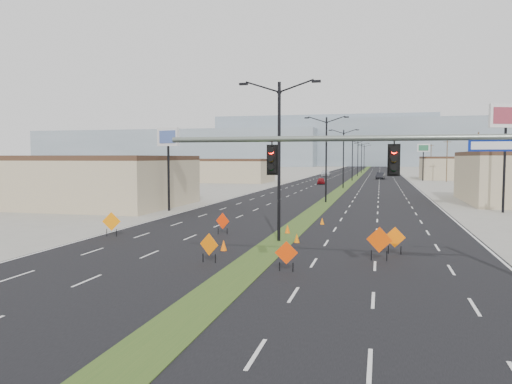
% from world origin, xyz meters
% --- Properties ---
extents(ground, '(600.00, 600.00, 0.00)m').
position_xyz_m(ground, '(0.00, 0.00, 0.00)').
color(ground, gray).
rests_on(ground, ground).
extents(road_surface, '(25.00, 400.00, 0.02)m').
position_xyz_m(road_surface, '(0.00, 100.00, 0.00)').
color(road_surface, black).
rests_on(road_surface, ground).
extents(median_strip, '(2.00, 400.00, 0.04)m').
position_xyz_m(median_strip, '(0.00, 100.00, 0.00)').
color(median_strip, '#2B4D1B').
rests_on(median_strip, ground).
extents(building_sw_near, '(40.00, 16.00, 5.00)m').
position_xyz_m(building_sw_near, '(-35.00, 30.00, 2.50)').
color(building_sw_near, tan).
rests_on(building_sw_near, ground).
extents(building_sw_far, '(30.00, 14.00, 4.50)m').
position_xyz_m(building_sw_far, '(-32.00, 85.00, 2.25)').
color(building_sw_far, tan).
rests_on(building_sw_far, ground).
extents(mesa_west, '(180.00, 50.00, 22.00)m').
position_xyz_m(mesa_west, '(-120.00, 280.00, 11.00)').
color(mesa_west, gray).
rests_on(mesa_west, ground).
extents(mesa_center, '(220.00, 50.00, 28.00)m').
position_xyz_m(mesa_center, '(40.00, 300.00, 14.00)').
color(mesa_center, gray).
rests_on(mesa_center, ground).
extents(mesa_backdrop, '(140.00, 50.00, 32.00)m').
position_xyz_m(mesa_backdrop, '(-30.00, 320.00, 16.00)').
color(mesa_backdrop, gray).
rests_on(mesa_backdrop, ground).
extents(signal_mast, '(16.30, 0.60, 8.00)m').
position_xyz_m(signal_mast, '(8.56, 2.00, 4.79)').
color(signal_mast, slate).
rests_on(signal_mast, ground).
extents(streetlight_0, '(5.15, 0.24, 10.02)m').
position_xyz_m(streetlight_0, '(0.00, 12.00, 5.42)').
color(streetlight_0, black).
rests_on(streetlight_0, ground).
extents(streetlight_1, '(5.15, 0.24, 10.02)m').
position_xyz_m(streetlight_1, '(0.00, 40.00, 5.42)').
color(streetlight_1, black).
rests_on(streetlight_1, ground).
extents(streetlight_2, '(5.15, 0.24, 10.02)m').
position_xyz_m(streetlight_2, '(0.00, 68.00, 5.42)').
color(streetlight_2, black).
rests_on(streetlight_2, ground).
extents(streetlight_3, '(5.15, 0.24, 10.02)m').
position_xyz_m(streetlight_3, '(0.00, 96.00, 5.42)').
color(streetlight_3, black).
rests_on(streetlight_3, ground).
extents(streetlight_4, '(5.15, 0.24, 10.02)m').
position_xyz_m(streetlight_4, '(0.00, 124.00, 5.42)').
color(streetlight_4, black).
rests_on(streetlight_4, ground).
extents(streetlight_5, '(5.15, 0.24, 10.02)m').
position_xyz_m(streetlight_5, '(0.00, 152.00, 5.42)').
color(streetlight_5, black).
rests_on(streetlight_5, ground).
extents(streetlight_6, '(5.15, 0.24, 10.02)m').
position_xyz_m(streetlight_6, '(0.00, 180.00, 5.42)').
color(streetlight_6, black).
rests_on(streetlight_6, ground).
extents(utility_pole_1, '(1.60, 0.20, 9.00)m').
position_xyz_m(utility_pole_1, '(20.00, 60.00, 4.67)').
color(utility_pole_1, '#4C3823').
rests_on(utility_pole_1, ground).
extents(utility_pole_2, '(1.60, 0.20, 9.00)m').
position_xyz_m(utility_pole_2, '(20.00, 95.00, 4.67)').
color(utility_pole_2, '#4C3823').
rests_on(utility_pole_2, ground).
extents(utility_pole_3, '(1.60, 0.20, 9.00)m').
position_xyz_m(utility_pole_3, '(20.00, 130.00, 4.67)').
color(utility_pole_3, '#4C3823').
rests_on(utility_pole_3, ground).
extents(car_left, '(1.90, 3.88, 1.27)m').
position_xyz_m(car_left, '(-5.18, 79.98, 0.64)').
color(car_left, maroon).
rests_on(car_left, ground).
extents(car_mid, '(2.29, 5.15, 1.64)m').
position_xyz_m(car_mid, '(6.24, 105.81, 0.82)').
color(car_mid, black).
rests_on(car_mid, ground).
extents(car_far, '(2.93, 5.91, 1.65)m').
position_xyz_m(car_far, '(-8.90, 122.75, 0.83)').
color(car_far, silver).
rests_on(car_far, ground).
extents(construction_sign_0, '(1.23, 0.31, 1.66)m').
position_xyz_m(construction_sign_0, '(-11.26, 11.10, 0.98)').
color(construction_sign_0, orange).
rests_on(construction_sign_0, ground).
extents(construction_sign_1, '(1.09, 0.40, 1.51)m').
position_xyz_m(construction_sign_1, '(-2.14, 4.82, 0.88)').
color(construction_sign_1, '#DB6204').
rests_on(construction_sign_1, ground).
extents(construction_sign_2, '(1.07, 0.42, 1.50)m').
position_xyz_m(construction_sign_2, '(-4.34, 13.88, 0.87)').
color(construction_sign_2, red).
rests_on(construction_sign_2, ground).
extents(construction_sign_3, '(1.07, 0.22, 1.44)m').
position_xyz_m(construction_sign_3, '(2.00, 3.85, 0.84)').
color(construction_sign_3, red).
rests_on(construction_sign_3, ground).
extents(construction_sign_4, '(1.32, 0.28, 1.77)m').
position_xyz_m(construction_sign_4, '(6.19, 7.35, 1.05)').
color(construction_sign_4, '#DA4304').
rests_on(construction_sign_4, ground).
extents(construction_sign_5, '(1.14, 0.12, 1.52)m').
position_xyz_m(construction_sign_5, '(7.01, 9.39, 0.89)').
color(construction_sign_5, '#FF6C05').
rests_on(construction_sign_5, ground).
extents(cone_0, '(0.46, 0.46, 0.64)m').
position_xyz_m(cone_0, '(-2.42, 8.09, 0.32)').
color(cone_0, '#F05F05').
rests_on(cone_0, ground).
extents(cone_1, '(0.46, 0.46, 0.60)m').
position_xyz_m(cone_1, '(1.20, 11.73, 0.30)').
color(cone_1, '#DD6704').
rests_on(cone_1, ground).
extents(cone_2, '(0.34, 0.34, 0.56)m').
position_xyz_m(cone_2, '(1.77, 20.61, 0.28)').
color(cone_2, orange).
rests_on(cone_2, ground).
extents(cone_3, '(0.43, 0.43, 0.65)m').
position_xyz_m(cone_3, '(-0.04, 15.26, 0.33)').
color(cone_3, '#ED5B05').
rests_on(cone_3, ground).
extents(pole_sign_west, '(2.64, 1.26, 8.23)m').
position_xyz_m(pole_sign_west, '(-14.24, 27.18, 6.64)').
color(pole_sign_west, black).
rests_on(pole_sign_west, ground).
extents(pole_sign_east_near, '(3.29, 1.55, 10.41)m').
position_xyz_m(pole_sign_east_near, '(17.73, 33.43, 8.56)').
color(pole_sign_east_near, black).
rests_on(pole_sign_east_near, ground).
extents(pole_sign_east_far, '(2.69, 1.23, 8.35)m').
position_xyz_m(pole_sign_east_far, '(15.58, 100.22, 6.74)').
color(pole_sign_east_far, black).
rests_on(pole_sign_east_far, ground).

